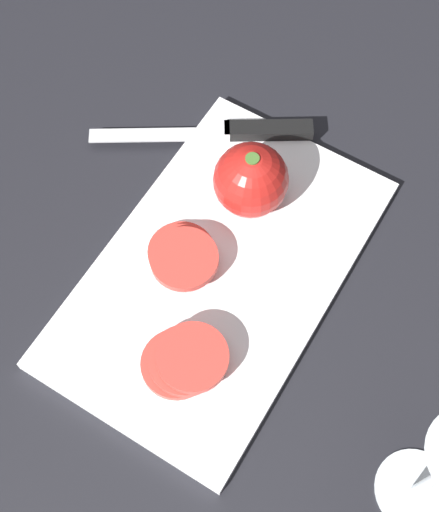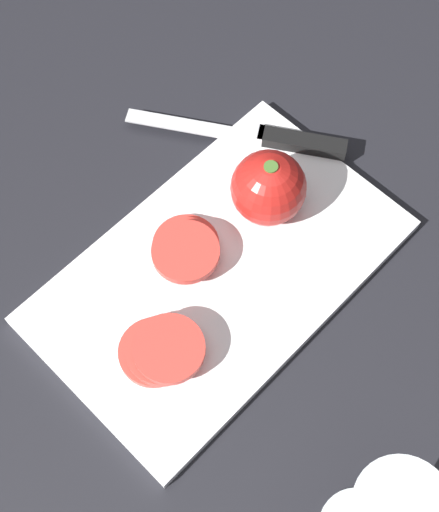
{
  "view_description": "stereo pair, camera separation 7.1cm",
  "coord_description": "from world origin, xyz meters",
  "views": [
    {
      "loc": [
        -0.2,
        -0.18,
        0.68
      ],
      "look_at": [
        0.06,
        -0.02,
        0.04
      ],
      "focal_mm": 50.0,
      "sensor_mm": 36.0,
      "label": 1
    },
    {
      "loc": [
        -0.16,
        -0.23,
        0.68
      ],
      "look_at": [
        0.06,
        -0.02,
        0.04
      ],
      "focal_mm": 50.0,
      "sensor_mm": 36.0,
      "label": 2
    }
  ],
  "objects": [
    {
      "name": "knife",
      "position": [
        0.22,
        0.05,
        0.02
      ],
      "size": [
        0.15,
        0.23,
        0.01
      ],
      "rotation": [
        0.0,
        0.0,
        2.13
      ],
      "color": "silver",
      "rests_on": "cutting_board"
    },
    {
      "name": "tomato_slice_stack_far",
      "position": [
        0.05,
        0.02,
        0.03
      ],
      "size": [
        0.08,
        0.08,
        0.03
      ],
      "color": "#D63D33",
      "rests_on": "cutting_board"
    },
    {
      "name": "whole_tomato",
      "position": [
        0.15,
        -0.0,
        0.05
      ],
      "size": [
        0.08,
        0.08,
        0.08
      ],
      "color": "red",
      "rests_on": "cutting_board"
    },
    {
      "name": "tomato_slice_stack_near",
      "position": [
        -0.04,
        -0.04,
        0.03
      ],
      "size": [
        0.08,
        0.08,
        0.03
      ],
      "color": "#D63D33",
      "rests_on": "cutting_board"
    },
    {
      "name": "ground_plane",
      "position": [
        0.0,
        0.0,
        0.0
      ],
      "size": [
        3.0,
        3.0,
        0.0
      ],
      "primitive_type": "plane",
      "color": "black"
    },
    {
      "name": "cutting_board",
      "position": [
        0.06,
        -0.02,
        0.01
      ],
      "size": [
        0.38,
        0.23,
        0.01
      ],
      "color": "white",
      "rests_on": "ground_plane"
    }
  ]
}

